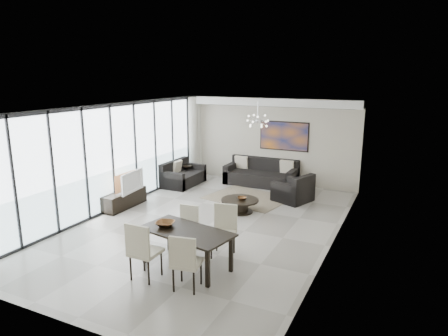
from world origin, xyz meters
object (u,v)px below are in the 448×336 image
Objects in this scene: coffee_table at (240,205)px; tv_console at (125,199)px; television at (129,181)px; sofa_main at (261,176)px; dining_table at (186,235)px.

coffee_table is 3.25m from tv_console.
sofa_main is at bearing -38.28° from television.
tv_console is at bearing -124.02° from sofa_main.
television is (-2.92, -0.99, 0.56)m from coffee_table.
coffee_table is 3.41m from dining_table.
sofa_main reaches higher than coffee_table.
sofa_main is 6.29m from dining_table.
dining_table reaches higher than tv_console.
dining_table is at bearing -82.88° from sofa_main.
sofa_main is at bearing 98.84° from coffee_table.
coffee_table is at bearing 95.65° from dining_table.
coffee_table is at bearing -76.89° from television.
tv_console is at bearing 145.76° from dining_table.
dining_table is (0.33, -3.36, 0.46)m from coffee_table.
television is 0.52× the size of dining_table.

